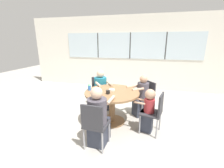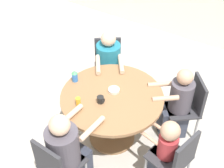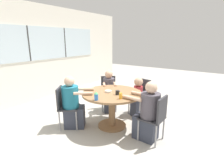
% 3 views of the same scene
% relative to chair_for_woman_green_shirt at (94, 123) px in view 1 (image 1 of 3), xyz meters
% --- Properties ---
extents(ground_plane, '(16.00, 16.00, 0.00)m').
position_rel_chair_for_woman_green_shirt_xyz_m(ground_plane, '(0.06, 0.98, -0.52)').
color(ground_plane, '#B2ADA3').
extents(wall_back_with_windows, '(8.40, 0.08, 2.80)m').
position_rel_chair_for_woman_green_shirt_xyz_m(wall_back_with_windows, '(0.06, 3.83, 0.90)').
color(wall_back_with_windows, white).
rests_on(wall_back_with_windows, ground_plane).
extents(dining_table, '(1.23, 1.23, 0.75)m').
position_rel_chair_for_woman_green_shirt_xyz_m(dining_table, '(0.06, 0.98, 0.06)').
color(dining_table, olive).
rests_on(dining_table, ground_plane).
extents(chair_for_woman_green_shirt, '(0.42, 0.42, 0.87)m').
position_rel_chair_for_woman_green_shirt_xyz_m(chair_for_woman_green_shirt, '(0.00, 0.00, 0.00)').
color(chair_for_woman_green_shirt, '#333338').
rests_on(chair_for_woman_green_shirt, ground_plane).
extents(chair_for_man_blue_shirt, '(0.56, 0.56, 0.87)m').
position_rel_chair_for_woman_green_shirt_xyz_m(chair_for_man_blue_shirt, '(-0.53, 1.78, 0.00)').
color(chair_for_man_blue_shirt, '#333338').
rests_on(chair_for_man_blue_shirt, ground_plane).
extents(chair_for_man_teal_shirt, '(0.56, 0.56, 0.87)m').
position_rel_chair_for_woman_green_shirt_xyz_m(chair_for_man_teal_shirt, '(0.82, 1.61, 0.00)').
color(chair_for_man_teal_shirt, '#333338').
rests_on(chair_for_man_teal_shirt, ground_plane).
extents(chair_for_toddler, '(0.48, 0.48, 0.87)m').
position_rel_chair_for_woman_green_shirt_xyz_m(chair_for_toddler, '(1.02, 0.76, 0.00)').
color(chair_for_toddler, '#333338').
rests_on(chair_for_toddler, ground_plane).
extents(person_woman_green_shirt, '(0.39, 0.66, 1.11)m').
position_rel_chair_for_woman_green_shirt_xyz_m(person_woman_green_shirt, '(0.01, 0.17, -0.03)').
color(person_woman_green_shirt, '#333847').
rests_on(person_woman_green_shirt, ground_plane).
extents(person_man_blue_shirt, '(0.63, 0.69, 1.10)m').
position_rel_chair_for_woman_green_shirt_xyz_m(person_man_blue_shirt, '(-0.43, 1.64, -0.03)').
color(person_man_blue_shirt, '#333847').
rests_on(person_man_blue_shirt, ground_plane).
extents(person_man_teal_shirt, '(0.58, 0.55, 1.05)m').
position_rel_chair_for_woman_green_shirt_xyz_m(person_man_teal_shirt, '(0.69, 1.51, -0.04)').
color(person_man_teal_shirt, '#333847').
rests_on(person_man_teal_shirt, ground_plane).
extents(person_toddler, '(0.42, 0.29, 0.94)m').
position_rel_chair_for_woman_green_shirt_xyz_m(person_toddler, '(0.87, 0.79, -0.06)').
color(person_toddler, '#333847').
rests_on(person_toddler, ground_plane).
extents(coffee_mug, '(0.09, 0.08, 0.08)m').
position_rel_chair_for_woman_green_shirt_xyz_m(coffee_mug, '(0.01, 0.82, 0.27)').
color(coffee_mug, black).
rests_on(coffee_mug, dining_table).
extents(sippy_cup, '(0.08, 0.08, 0.15)m').
position_rel_chair_for_woman_green_shirt_xyz_m(sippy_cup, '(-0.48, 0.97, 0.31)').
color(sippy_cup, blue).
rests_on(sippy_cup, dining_table).
extents(juice_glass, '(0.06, 0.06, 0.11)m').
position_rel_chair_for_woman_green_shirt_xyz_m(juice_glass, '(-0.17, 0.64, 0.29)').
color(juice_glass, gold).
rests_on(juice_glass, dining_table).
extents(bowl_white_shallow, '(0.14, 0.14, 0.04)m').
position_rel_chair_for_woman_green_shirt_xyz_m(bowl_white_shallow, '(0.03, 1.06, 0.25)').
color(bowl_white_shallow, silver).
rests_on(bowl_white_shallow, dining_table).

